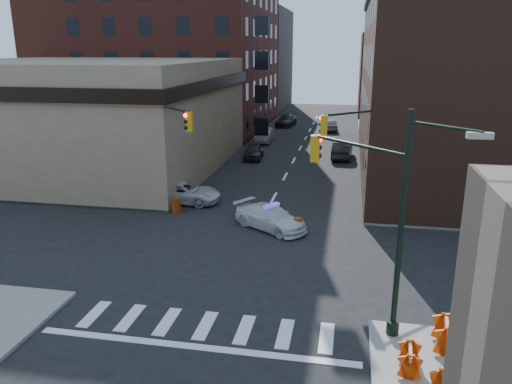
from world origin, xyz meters
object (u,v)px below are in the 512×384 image
at_px(barrel_bank, 176,206).
at_px(barricade_nw_a, 149,197).
at_px(barrel_road, 298,226).
at_px(parked_car_enear, 342,150).
at_px(police_car, 271,218).
at_px(barricade_se_a, 446,335).
at_px(parked_car_wnear, 253,152).
at_px(pedestrian_a, 121,191).
at_px(pickup, 183,192).
at_px(parked_car_wfar, 264,135).
at_px(pedestrian_b, 98,178).

distance_m(barrel_bank, barricade_nw_a, 2.62).
bearing_deg(barricade_nw_a, barrel_road, -28.15).
bearing_deg(barrel_bank, parked_car_enear, 61.64).
height_order(police_car, barricade_nw_a, police_car).
relative_size(parked_car_enear, barricade_se_a, 3.58).
height_order(parked_car_wnear, barricade_se_a, parked_car_wnear).
bearing_deg(pedestrian_a, barricade_nw_a, 22.68).
bearing_deg(parked_car_wnear, barrel_bank, -100.37).
height_order(pickup, parked_car_wfar, parked_car_wfar).
distance_m(barricade_se_a, barricade_nw_a, 21.31).
distance_m(pedestrian_b, barrel_road, 15.57).
bearing_deg(pickup, barricade_nw_a, 116.37).
bearing_deg(barricade_se_a, pickup, 48.68).
bearing_deg(barrel_road, pickup, 152.09).
xyz_separation_m(police_car, barrel_bank, (-6.25, 1.69, -0.18)).
bearing_deg(parked_car_wnear, pickup, -102.47).
bearing_deg(police_car, pedestrian_b, 103.95).
relative_size(parked_car_wfar, barrel_road, 5.17).
distance_m(barrel_road, barricade_se_a, 12.04).
bearing_deg(barricade_se_a, pedestrian_b, 57.72).
relative_size(pickup, barricade_nw_a, 4.64).
bearing_deg(parked_car_wfar, barricade_se_a, -71.30).
bearing_deg(barricade_nw_a, parked_car_enear, 44.49).
bearing_deg(parked_car_wnear, parked_car_wfar, 88.47).
distance_m(parked_car_wfar, barricade_se_a, 39.60).
relative_size(parked_car_wnear, barricade_se_a, 3.03).
bearing_deg(pickup, pedestrian_b, 83.27).
bearing_deg(barrel_bank, barricade_se_a, -41.68).
height_order(parked_car_wnear, parked_car_wfar, parked_car_wfar).
distance_m(parked_car_wnear, pedestrian_a, 16.71).
bearing_deg(barrel_road, barricade_nw_a, 161.77).
xyz_separation_m(pedestrian_a, barrel_road, (11.86, -2.86, -0.55)).
distance_m(police_car, pedestrian_b, 13.91).
xyz_separation_m(pickup, pedestrian_b, (-6.52, 0.85, 0.43)).
height_order(pedestrian_a, barrel_road, pedestrian_a).
xyz_separation_m(barrel_road, barricade_se_a, (6.15, -10.35, 0.20)).
bearing_deg(police_car, parked_car_wfar, 44.42).
height_order(parked_car_wfar, barrel_road, parked_car_wfar).
bearing_deg(parked_car_wfar, barrel_road, -76.44).
distance_m(pickup, pedestrian_a, 3.99).
bearing_deg(barrel_road, police_car, 165.37).
relative_size(pickup, pedestrian_a, 2.97).
height_order(parked_car_wfar, parked_car_enear, parked_car_enear).
bearing_deg(pedestrian_b, barricade_nw_a, -11.84).
bearing_deg(pedestrian_b, police_car, -9.83).
distance_m(police_car, barricade_nw_a, 9.05).
relative_size(pickup, parked_car_wfar, 1.09).
bearing_deg(police_car, pickup, 93.14).
xyz_separation_m(parked_car_wfar, barrel_bank, (-1.29, -25.04, -0.27)).
height_order(parked_car_wnear, pedestrian_a, pedestrian_a).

